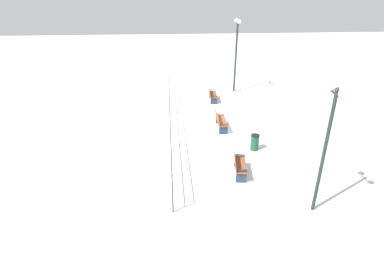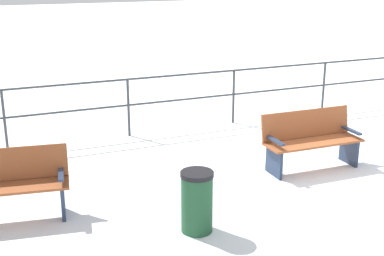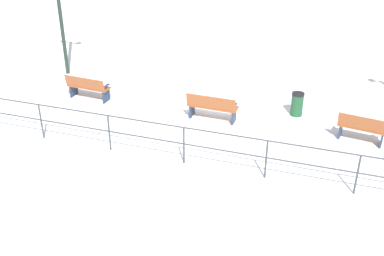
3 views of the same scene
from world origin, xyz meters
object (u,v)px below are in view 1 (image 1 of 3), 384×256
Objects in this scene: trash_bin at (255,142)px; bench_second at (220,121)px; bench_third at (212,94)px; lamppost_middle at (236,45)px; bench_nearest at (239,164)px; lamppost_near at (329,129)px.

bench_second is at bearing 116.26° from trash_bin.
bench_third is 0.30× the size of lamppost_middle.
lamppost_near is at bearing -39.57° from bench_nearest.
bench_nearest is 12.10m from lamppost_middle.
lamppost_middle is (2.01, 2.11, 3.01)m from bench_third.
lamppost_near is (2.21, -7.16, 2.70)m from bench_second.
lamppost_middle is at bearing 90.00° from lamppost_near.
bench_second is at bearing 107.12° from lamppost_near.
bench_nearest is 4.69m from bench_second.
lamppost_near is 0.87× the size of lamppost_middle.
lamppost_near reaches higher than bench_third.
trash_bin is (-0.92, 4.56, -2.79)m from lamppost_near.
bench_nearest is 0.89× the size of bench_second.
trash_bin is at bearing -62.55° from bench_second.
bench_third reaches higher than trash_bin.
lamppost_near reaches higher than bench_second.
lamppost_middle reaches higher than bench_third.
bench_nearest is 2.45m from trash_bin.
bench_second is 0.31× the size of lamppost_middle.
bench_nearest reaches higher than trash_bin.
bench_third is at bearing -133.66° from lamppost_middle.
lamppost_near is at bearing -78.58° from trash_bin.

